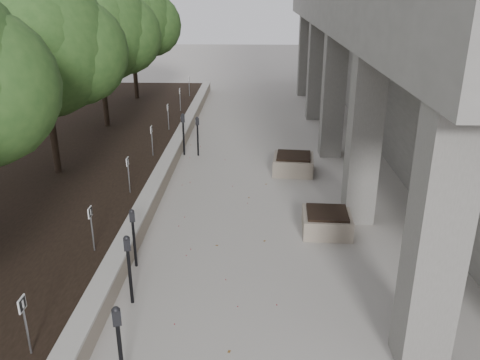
# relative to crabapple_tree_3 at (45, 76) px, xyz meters

# --- Properties ---
(retaining_wall) EXTENTS (0.39, 26.00, 0.50)m
(retaining_wall) POSITION_rel_crabapple_tree_3_xyz_m (2.97, 1.00, -2.87)
(retaining_wall) COLOR gray
(retaining_wall) RESTS_ON ground
(planting_bed) EXTENTS (7.00, 26.00, 0.40)m
(planting_bed) POSITION_rel_crabapple_tree_3_xyz_m (-0.70, 1.00, -2.92)
(planting_bed) COLOR black
(planting_bed) RESTS_ON ground
(crabapple_tree_3) EXTENTS (4.60, 4.00, 5.44)m
(crabapple_tree_3) POSITION_rel_crabapple_tree_3_xyz_m (0.00, 0.00, 0.00)
(crabapple_tree_3) COLOR #264A1C
(crabapple_tree_3) RESTS_ON planting_bed
(crabapple_tree_4) EXTENTS (4.60, 4.00, 5.44)m
(crabapple_tree_4) POSITION_rel_crabapple_tree_3_xyz_m (0.00, 5.00, 0.00)
(crabapple_tree_4) COLOR #264A1C
(crabapple_tree_4) RESTS_ON planting_bed
(crabapple_tree_5) EXTENTS (4.60, 4.00, 5.44)m
(crabapple_tree_5) POSITION_rel_crabapple_tree_3_xyz_m (0.00, 10.00, 0.00)
(crabapple_tree_5) COLOR #264A1C
(crabapple_tree_5) RESTS_ON planting_bed
(parking_sign_2) EXTENTS (0.04, 0.22, 0.96)m
(parking_sign_2) POSITION_rel_crabapple_tree_3_xyz_m (2.45, -7.50, -2.24)
(parking_sign_2) COLOR black
(parking_sign_2) RESTS_ON planting_bed
(parking_sign_3) EXTENTS (0.04, 0.22, 0.96)m
(parking_sign_3) POSITION_rel_crabapple_tree_3_xyz_m (2.45, -4.50, -2.24)
(parking_sign_3) COLOR black
(parking_sign_3) RESTS_ON planting_bed
(parking_sign_4) EXTENTS (0.04, 0.22, 0.96)m
(parking_sign_4) POSITION_rel_crabapple_tree_3_xyz_m (2.45, -1.50, -2.24)
(parking_sign_4) COLOR black
(parking_sign_4) RESTS_ON planting_bed
(parking_sign_5) EXTENTS (0.04, 0.22, 0.96)m
(parking_sign_5) POSITION_rel_crabapple_tree_3_xyz_m (2.45, 1.50, -2.24)
(parking_sign_5) COLOR black
(parking_sign_5) RESTS_ON planting_bed
(parking_sign_6) EXTENTS (0.04, 0.22, 0.96)m
(parking_sign_6) POSITION_rel_crabapple_tree_3_xyz_m (2.45, 4.50, -2.24)
(parking_sign_6) COLOR black
(parking_sign_6) RESTS_ON planting_bed
(parking_sign_7) EXTENTS (0.04, 0.22, 0.96)m
(parking_sign_7) POSITION_rel_crabapple_tree_3_xyz_m (2.45, 7.50, -2.24)
(parking_sign_7) COLOR black
(parking_sign_7) RESTS_ON planting_bed
(parking_sign_8) EXTENTS (0.04, 0.22, 0.96)m
(parking_sign_8) POSITION_rel_crabapple_tree_3_xyz_m (2.45, 10.50, -2.24)
(parking_sign_8) COLOR black
(parking_sign_8) RESTS_ON planting_bed
(parking_meter_1) EXTENTS (0.16, 0.14, 1.39)m
(parking_meter_1) POSITION_rel_crabapple_tree_3_xyz_m (3.83, -7.71, -2.42)
(parking_meter_1) COLOR black
(parking_meter_1) RESTS_ON ground
(parking_meter_2) EXTENTS (0.16, 0.13, 1.37)m
(parking_meter_2) POSITION_rel_crabapple_tree_3_xyz_m (3.47, -5.67, -2.43)
(parking_meter_2) COLOR black
(parking_meter_2) RESTS_ON ground
(parking_meter_3) EXTENTS (0.15, 0.12, 1.29)m
(parking_meter_3) POSITION_rel_crabapple_tree_3_xyz_m (3.25, -4.41, -2.48)
(parking_meter_3) COLOR black
(parking_meter_3) RESTS_ON ground
(parking_meter_4) EXTENTS (0.16, 0.13, 1.35)m
(parking_meter_4) POSITION_rel_crabapple_tree_3_xyz_m (3.73, 2.72, -2.44)
(parking_meter_4) COLOR black
(parking_meter_4) RESTS_ON ground
(parking_meter_5) EXTENTS (0.14, 0.10, 1.45)m
(parking_meter_5) POSITION_rel_crabapple_tree_3_xyz_m (3.25, 2.78, -2.40)
(parking_meter_5) COLOR black
(parking_meter_5) RESTS_ON ground
(planter_front) EXTENTS (1.16, 1.16, 0.52)m
(planter_front) POSITION_rel_crabapple_tree_3_xyz_m (7.36, -2.75, -2.86)
(planter_front) COLOR gray
(planter_front) RESTS_ON ground
(planter_back) EXTENTS (1.32, 1.32, 0.56)m
(planter_back) POSITION_rel_crabapple_tree_3_xyz_m (6.85, 1.22, -2.84)
(planter_back) COLOR gray
(planter_back) RESTS_ON ground
(berry_scatter) EXTENTS (3.30, 14.10, 0.02)m
(berry_scatter) POSITION_rel_crabapple_tree_3_xyz_m (4.70, -3.00, -3.11)
(berry_scatter) COLOR maroon
(berry_scatter) RESTS_ON ground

